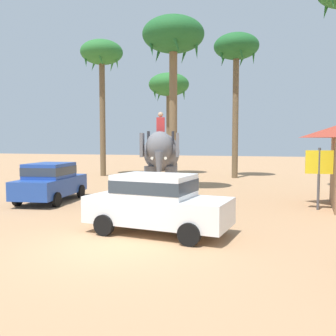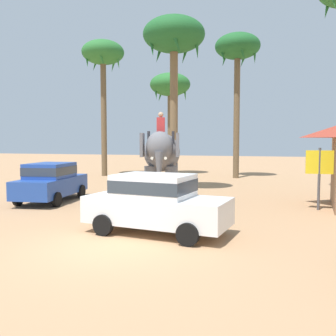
% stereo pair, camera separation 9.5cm
% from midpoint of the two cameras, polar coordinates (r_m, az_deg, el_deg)
% --- Properties ---
extents(ground_plane, '(120.00, 120.00, 0.00)m').
position_cam_midpoint_polar(ground_plane, '(9.39, -9.17, -12.18)').
color(ground_plane, tan).
extents(car_sedan_foreground, '(4.28, 2.26, 1.70)m').
position_cam_midpoint_polar(car_sedan_foreground, '(10.49, -1.65, -5.21)').
color(car_sedan_foreground, white).
rests_on(car_sedan_foreground, ground).
extents(car_parked_far_side, '(2.29, 4.29, 1.70)m').
position_cam_midpoint_polar(car_parked_far_side, '(16.82, -17.63, -1.88)').
color(car_parked_far_side, '#23479E').
rests_on(car_parked_far_side, ground).
extents(elephant_with_mahout, '(2.41, 4.02, 3.88)m').
position_cam_midpoint_polar(elephant_with_mahout, '(16.10, -0.83, 1.84)').
color(elephant_with_mahout, slate).
rests_on(elephant_with_mahout, ground).
extents(palm_tree_behind_elephant, '(3.20, 3.20, 8.06)m').
position_cam_midpoint_polar(palm_tree_behind_elephant, '(29.58, 0.43, 12.47)').
color(palm_tree_behind_elephant, brown).
rests_on(palm_tree_behind_elephant, ground).
extents(palm_tree_near_hut, '(3.20, 3.20, 9.04)m').
position_cam_midpoint_polar(palm_tree_near_hut, '(19.91, 1.08, 19.29)').
color(palm_tree_near_hut, brown).
rests_on(palm_tree_near_hut, ground).
extents(palm_tree_left_of_road, '(3.20, 3.20, 10.30)m').
position_cam_midpoint_polar(palm_tree_left_of_road, '(29.29, -10.01, 16.59)').
color(palm_tree_left_of_road, brown).
rests_on(palm_tree_left_of_road, ground).
extents(palm_tree_leaning_seaward, '(3.20, 3.20, 10.31)m').
position_cam_midpoint_polar(palm_tree_leaning_seaward, '(27.66, 10.90, 17.36)').
color(palm_tree_leaning_seaward, brown).
rests_on(palm_tree_leaning_seaward, ground).
extents(signboard_yellow, '(1.00, 0.10, 2.40)m').
position_cam_midpoint_polar(signboard_yellow, '(15.13, 22.74, 0.23)').
color(signboard_yellow, '#4C4C51').
rests_on(signboard_yellow, ground).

